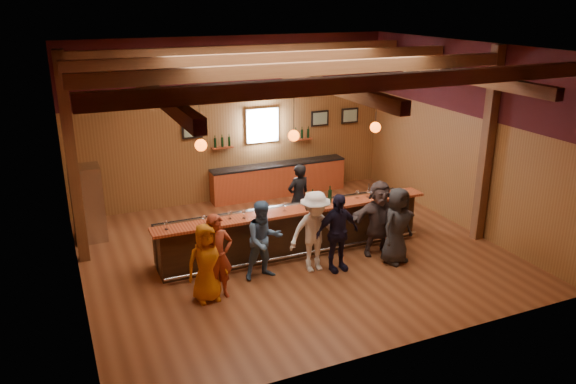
# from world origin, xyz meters

# --- Properties ---
(room) EXTENTS (9.04, 9.00, 4.52)m
(room) POSITION_xyz_m (0.00, 0.06, 3.21)
(room) COLOR brown
(room) RESTS_ON ground
(bar_counter) EXTENTS (6.30, 1.07, 1.11)m
(bar_counter) POSITION_xyz_m (0.02, 0.15, 0.52)
(bar_counter) COLOR black
(bar_counter) RESTS_ON ground
(back_bar_cabinet) EXTENTS (4.00, 0.52, 0.95)m
(back_bar_cabinet) POSITION_xyz_m (1.20, 3.72, 0.48)
(back_bar_cabinet) COLOR #98371B
(back_bar_cabinet) RESTS_ON ground
(window) EXTENTS (0.95, 0.09, 0.95)m
(window) POSITION_xyz_m (0.80, 3.95, 2.05)
(window) COLOR silver
(window) RESTS_ON room
(framed_pictures) EXTENTS (5.35, 0.05, 0.45)m
(framed_pictures) POSITION_xyz_m (1.67, 3.94, 2.10)
(framed_pictures) COLOR black
(framed_pictures) RESTS_ON room
(wine_shelves) EXTENTS (3.00, 0.18, 0.30)m
(wine_shelves) POSITION_xyz_m (0.80, 3.88, 1.62)
(wine_shelves) COLOR #98371B
(wine_shelves) RESTS_ON room
(pendant_lights) EXTENTS (4.24, 0.24, 1.37)m
(pendant_lights) POSITION_xyz_m (0.00, 0.00, 2.71)
(pendant_lights) COLOR black
(pendant_lights) RESTS_ON room
(stainless_fridge) EXTENTS (0.70, 0.70, 1.80)m
(stainless_fridge) POSITION_xyz_m (-4.10, 2.60, 0.90)
(stainless_fridge) COLOR silver
(stainless_fridge) RESTS_ON ground
(customer_orange) EXTENTS (0.77, 0.52, 1.54)m
(customer_orange) POSITION_xyz_m (-2.33, -1.24, 0.77)
(customer_orange) COLOR #C76912
(customer_orange) RESTS_ON ground
(customer_redvest) EXTENTS (0.63, 0.43, 1.69)m
(customer_redvest) POSITION_xyz_m (-2.11, -1.22, 0.84)
(customer_redvest) COLOR maroon
(customer_redvest) RESTS_ON ground
(customer_denim) EXTENTS (0.82, 0.65, 1.65)m
(customer_denim) POSITION_xyz_m (-1.02, -0.83, 0.83)
(customer_denim) COLOR #45658B
(customer_denim) RESTS_ON ground
(customer_white) EXTENTS (1.15, 0.69, 1.74)m
(customer_white) POSITION_xyz_m (0.06, -0.94, 0.87)
(customer_white) COLOR white
(customer_white) RESTS_ON ground
(customer_navy) EXTENTS (1.01, 0.48, 1.69)m
(customer_navy) POSITION_xyz_m (0.49, -1.12, 0.84)
(customer_navy) COLOR black
(customer_navy) RESTS_ON ground
(customer_brown) EXTENTS (1.63, 0.68, 1.70)m
(customer_brown) POSITION_xyz_m (1.71, -0.78, 0.85)
(customer_brown) COLOR #4D3E3D
(customer_brown) RESTS_ON ground
(customer_dark) EXTENTS (0.96, 0.77, 1.69)m
(customer_dark) POSITION_xyz_m (1.84, -1.30, 0.85)
(customer_dark) COLOR #28282B
(customer_dark) RESTS_ON ground
(bartender) EXTENTS (0.68, 0.51, 1.69)m
(bartender) POSITION_xyz_m (0.65, 1.14, 0.84)
(bartender) COLOR black
(bartender) RESTS_ON ground
(ice_bucket) EXTENTS (0.25, 0.25, 0.27)m
(ice_bucket) POSITION_xyz_m (0.40, -0.04, 1.24)
(ice_bucket) COLOR brown
(ice_bucket) RESTS_ON bar_counter
(bottle_a) EXTENTS (0.07, 0.07, 0.34)m
(bottle_a) POSITION_xyz_m (0.45, -0.02, 1.24)
(bottle_a) COLOR black
(bottle_a) RESTS_ON bar_counter
(bottle_b) EXTENTS (0.09, 0.09, 0.39)m
(bottle_b) POSITION_xyz_m (0.84, -0.10, 1.26)
(bottle_b) COLOR black
(bottle_b) RESTS_ON bar_counter
(glass_a) EXTENTS (0.09, 0.09, 0.19)m
(glass_a) POSITION_xyz_m (-2.83, -0.17, 1.25)
(glass_a) COLOR silver
(glass_a) RESTS_ON bar_counter
(glass_b) EXTENTS (0.09, 0.09, 0.20)m
(glass_b) POSITION_xyz_m (-2.07, -0.21, 1.25)
(glass_b) COLOR silver
(glass_b) RESTS_ON bar_counter
(glass_c) EXTENTS (0.08, 0.08, 0.17)m
(glass_c) POSITION_xyz_m (-1.50, -0.13, 1.23)
(glass_c) COLOR silver
(glass_c) RESTS_ON bar_counter
(glass_d) EXTENTS (0.08, 0.08, 0.18)m
(glass_d) POSITION_xyz_m (-1.22, -0.22, 1.24)
(glass_d) COLOR silver
(glass_d) RESTS_ON bar_counter
(glass_e) EXTENTS (0.09, 0.09, 0.19)m
(glass_e) POSITION_xyz_m (-0.29, -0.18, 1.25)
(glass_e) COLOR silver
(glass_e) RESTS_ON bar_counter
(glass_f) EXTENTS (0.07, 0.07, 0.16)m
(glass_f) POSITION_xyz_m (0.95, -0.27, 1.23)
(glass_f) COLOR silver
(glass_f) RESTS_ON bar_counter
(glass_g) EXTENTS (0.09, 0.09, 0.19)m
(glass_g) POSITION_xyz_m (1.55, -0.09, 1.25)
(glass_g) COLOR silver
(glass_g) RESTS_ON bar_counter
(glass_h) EXTENTS (0.07, 0.07, 0.16)m
(glass_h) POSITION_xyz_m (1.81, -0.12, 1.23)
(glass_h) COLOR silver
(glass_h) RESTS_ON bar_counter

